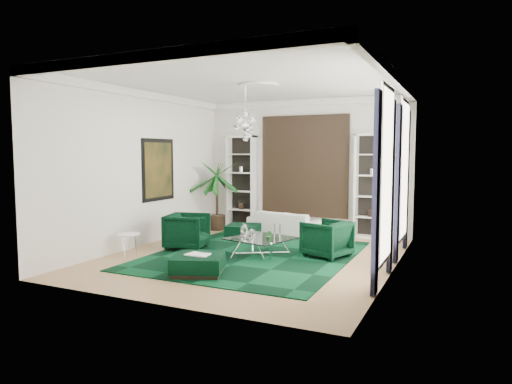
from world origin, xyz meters
The scene contains 30 objects.
floor centered at (0.00, 0.00, -0.01)m, with size 6.00×7.00×0.02m, color tan.
ceiling centered at (0.00, 0.00, 3.81)m, with size 6.00×7.00×0.02m, color white.
wall_back centered at (0.00, 3.51, 1.90)m, with size 6.00×0.02×3.80m, color silver.
wall_front centered at (0.00, -3.51, 1.90)m, with size 6.00×0.02×3.80m, color silver.
wall_left centered at (-3.01, 0.00, 1.90)m, with size 0.02×7.00×3.80m, color silver.
wall_right centered at (3.01, 0.00, 1.90)m, with size 0.02×7.00×3.80m, color silver.
crown_molding centered at (0.00, 0.00, 3.70)m, with size 6.00×7.00×0.18m, color white, non-canonical shape.
ceiling_medallion centered at (0.00, 0.30, 3.77)m, with size 0.90×0.90×0.05m, color white.
tapestry centered at (0.00, 3.46, 1.90)m, with size 2.50×0.06×2.80m, color black.
shelving_left centered at (-1.95, 3.31, 1.40)m, with size 0.90×0.38×2.80m, color white, non-canonical shape.
shelving_right centered at (1.95, 3.31, 1.40)m, with size 0.90×0.38×2.80m, color white, non-canonical shape.
painting centered at (-2.97, 0.60, 1.85)m, with size 0.04×1.30×1.60m, color black.
window_near centered at (2.99, -0.90, 1.90)m, with size 0.03×1.10×2.90m, color white.
curtain_near_a centered at (2.96, -1.68, 1.65)m, with size 0.07×0.30×3.25m, color black.
curtain_near_b centered at (2.96, -0.12, 1.65)m, with size 0.07×0.30×3.25m, color black.
window_far centered at (2.99, 1.50, 1.90)m, with size 0.03×1.10×2.90m, color white.
curtain_far_a centered at (2.96, 0.72, 1.65)m, with size 0.07×0.30×3.25m, color black.
curtain_far_b centered at (2.96, 2.28, 1.65)m, with size 0.07×0.30×3.25m, color black.
rug centered at (-0.03, 0.08, 0.01)m, with size 4.20×5.00×0.02m, color black.
sofa centered at (-0.35, 2.94, 0.32)m, with size 2.16×0.84×0.63m, color white.
armchair_left centered at (-1.75, 0.04, 0.43)m, with size 0.91×0.94×0.85m, color black.
armchair_right centered at (1.51, 0.60, 0.41)m, with size 0.87×0.90×0.82m, color black.
coffee_table centered at (0.17, 0.06, 0.21)m, with size 1.22×1.22×0.42m, color white, non-canonical shape.
ottoman_side centered at (-1.15, 1.82, 0.18)m, with size 0.82×0.82×0.37m, color black.
ottoman_front centered at (-0.30, -1.78, 0.19)m, with size 0.93×0.93×0.37m, color black.
book centered at (-0.30, -1.78, 0.39)m, with size 0.45×0.30×0.03m, color white.
side_table centered at (-2.55, -1.07, 0.24)m, with size 0.49×0.49×0.47m, color white.
palm centered at (-2.45, 2.70, 1.32)m, with size 1.65×1.65×2.64m, color #19591E, non-canonical shape.
chandelier centered at (-0.19, 0.04, 2.85)m, with size 0.72×0.72×0.65m, color white, non-canonical shape.
table_plant centered at (0.47, -0.19, 0.53)m, with size 0.12×0.10×0.22m, color #19591E.
Camera 1 is at (4.25, -8.99, 2.30)m, focal length 32.00 mm.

